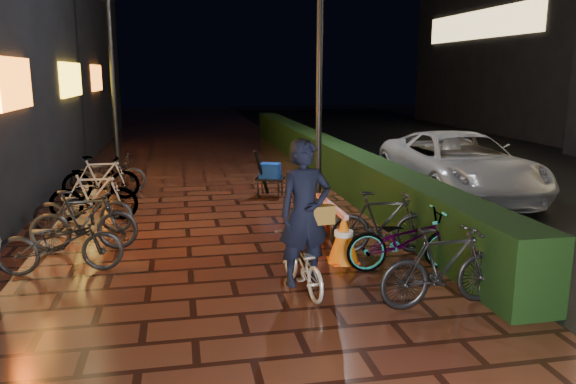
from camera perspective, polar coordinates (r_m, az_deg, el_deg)
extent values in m
plane|color=#381911|center=(7.82, -5.67, -8.92)|extent=(80.00, 80.00, 0.00)
cube|color=black|center=(15.85, 26.70, 0.63)|extent=(11.00, 60.00, 0.01)
cube|color=black|center=(15.94, 3.44, 3.77)|extent=(0.70, 20.00, 1.00)
imported|color=#B3B4B8|center=(13.44, 16.96, 2.70)|extent=(2.65, 5.30, 1.44)
cube|color=orange|center=(10.65, -26.72, 9.77)|extent=(0.08, 3.00, 0.90)
cube|color=yellow|center=(16.52, -21.17, 10.60)|extent=(0.08, 2.80, 0.90)
cube|color=orange|center=(21.46, -18.87, 10.91)|extent=(0.08, 2.20, 0.90)
cube|color=#FFD88C|center=(29.02, 18.83, 15.80)|extent=(0.06, 10.00, 1.30)
cylinder|color=black|center=(11.79, 3.18, 9.94)|extent=(0.16, 0.16, 4.72)
cylinder|color=black|center=(17.27, -17.36, 10.62)|extent=(0.18, 0.18, 5.04)
imported|color=silver|center=(7.34, 1.38, -7.24)|extent=(0.68, 1.44, 0.73)
imported|color=black|center=(7.04, 1.72, -2.16)|extent=(0.74, 0.54, 1.86)
cube|color=brown|center=(7.11, 3.41, -2.33)|extent=(0.34, 0.18, 0.24)
cone|color=orange|center=(8.43, 5.66, -4.65)|extent=(0.47, 0.47, 0.75)
cone|color=#FF2B0D|center=(9.72, 3.21, -2.36)|extent=(0.47, 0.47, 0.75)
cube|color=#FF4D0D|center=(8.54, 5.61, -6.95)|extent=(0.41, 0.41, 0.03)
cube|color=#F4600C|center=(9.81, 3.19, -4.38)|extent=(0.41, 0.41, 0.03)
cube|color=red|center=(8.99, 4.38, -1.39)|extent=(0.10, 1.60, 0.07)
cube|color=black|center=(12.72, -1.84, 1.37)|extent=(0.74, 0.68, 0.04)
cylinder|color=black|center=(12.63, -3.09, 0.23)|extent=(0.04, 0.04, 0.41)
cylinder|color=black|center=(12.52, -0.98, 0.15)|extent=(0.04, 0.04, 0.41)
cylinder|color=black|center=(13.00, -2.66, 0.58)|extent=(0.04, 0.04, 0.41)
cylinder|color=black|center=(12.90, -0.61, 0.50)|extent=(0.04, 0.04, 0.41)
cube|color=#0D36AE|center=(12.69, -1.85, 2.19)|extent=(0.54, 0.51, 0.33)
cylinder|color=black|center=(12.57, -2.74, 1.99)|extent=(0.42, 0.32, 1.05)
imported|color=black|center=(13.12, -18.49, 1.37)|extent=(1.67, 0.51, 1.00)
imported|color=black|center=(9.43, -20.06, -2.75)|extent=(1.67, 0.50, 1.00)
imported|color=black|center=(13.84, -17.80, 1.74)|extent=(1.73, 0.65, 0.90)
imported|color=black|center=(11.30, -19.17, -0.32)|extent=(1.68, 0.57, 1.00)
imported|color=black|center=(8.54, -22.14, -4.77)|extent=(1.73, 0.65, 0.90)
imported|color=black|center=(10.49, -20.10, -1.58)|extent=(1.75, 0.73, 0.90)
imported|color=black|center=(8.20, 11.84, -4.80)|extent=(1.75, 0.73, 0.90)
imported|color=black|center=(8.87, 9.58, -3.09)|extent=(1.71, 0.71, 1.00)
imported|color=black|center=(7.06, 15.56, -7.35)|extent=(1.69, 0.57, 1.00)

